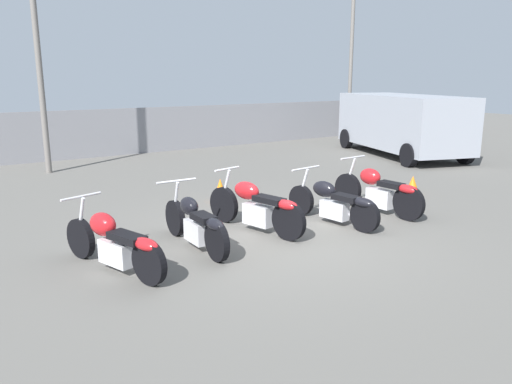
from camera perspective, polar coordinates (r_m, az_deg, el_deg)
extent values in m
plane|color=#5B5954|center=(8.26, 2.73, -5.31)|extent=(60.00, 60.00, 0.00)
cube|color=gray|center=(17.21, -18.10, 6.35)|extent=(40.00, 0.04, 1.56)
cylinder|color=slate|center=(14.79, -23.79, 15.67)|extent=(0.16, 0.16, 7.09)
cylinder|color=slate|center=(22.30, 10.89, 16.35)|extent=(0.16, 0.16, 7.93)
cylinder|color=black|center=(7.75, -19.39, -5.02)|extent=(0.27, 0.59, 0.59)
cylinder|color=black|center=(6.53, -12.12, -7.91)|extent=(0.27, 0.59, 0.59)
cube|color=silver|center=(7.07, -15.70, -6.73)|extent=(0.35, 0.59, 0.33)
ellipsoid|color=red|center=(7.17, -17.10, -3.54)|extent=(0.40, 0.54, 0.33)
cube|color=black|center=(6.78, -14.54, -5.05)|extent=(0.40, 0.63, 0.10)
ellipsoid|color=red|center=(6.49, -12.50, -5.85)|extent=(0.32, 0.48, 0.16)
cylinder|color=silver|center=(7.50, -19.36, -0.48)|extent=(0.61, 0.22, 0.04)
cylinder|color=silver|center=(7.62, -19.38, -2.79)|extent=(0.12, 0.25, 0.63)
cylinder|color=silver|center=(7.04, -14.13, -7.24)|extent=(0.26, 0.68, 0.07)
cylinder|color=black|center=(8.44, -9.21, -2.94)|extent=(0.11, 0.60, 0.60)
cylinder|color=black|center=(7.20, -4.50, -5.63)|extent=(0.11, 0.60, 0.60)
cube|color=silver|center=(7.76, -6.80, -4.53)|extent=(0.21, 0.52, 0.33)
ellipsoid|color=black|center=(7.87, -7.66, -1.59)|extent=(0.25, 0.44, 0.28)
cube|color=black|center=(7.46, -6.02, -2.92)|extent=(0.25, 0.47, 0.10)
ellipsoid|color=black|center=(7.17, -4.72, -3.71)|extent=(0.21, 0.44, 0.16)
cylinder|color=silver|center=(8.20, -9.09, 1.26)|extent=(0.68, 0.05, 0.04)
cylinder|color=silver|center=(8.31, -9.15, -0.87)|extent=(0.05, 0.25, 0.63)
cylinder|color=silver|center=(7.70, -5.51, -5.09)|extent=(0.08, 0.57, 0.07)
cylinder|color=black|center=(9.10, -3.69, -1.45)|extent=(0.24, 0.66, 0.65)
cylinder|color=black|center=(8.09, 3.76, -3.32)|extent=(0.24, 0.66, 0.65)
cube|color=silver|center=(8.53, 0.18, -2.64)|extent=(0.32, 0.58, 0.36)
ellipsoid|color=red|center=(8.61, -1.08, 0.17)|extent=(0.37, 0.58, 0.31)
cube|color=black|center=(8.28, 1.50, -0.90)|extent=(0.36, 0.61, 0.10)
ellipsoid|color=red|center=(8.05, 3.51, -1.47)|extent=(0.29, 0.47, 0.16)
cylinder|color=silver|center=(8.88, -3.31, 2.66)|extent=(0.57, 0.16, 0.04)
cylinder|color=silver|center=(8.99, -3.51, 0.58)|extent=(0.10, 0.26, 0.66)
cylinder|color=silver|center=(8.54, 1.49, -3.09)|extent=(0.22, 0.69, 0.07)
cylinder|color=black|center=(9.61, 5.19, -0.93)|extent=(0.17, 0.58, 0.57)
cylinder|color=black|center=(8.69, 12.34, -2.70)|extent=(0.17, 0.58, 0.57)
cube|color=silver|center=(9.09, 8.93, -2.04)|extent=(0.27, 0.56, 0.31)
ellipsoid|color=black|center=(9.17, 7.79, 0.34)|extent=(0.31, 0.53, 0.29)
cube|color=black|center=(8.87, 10.25, -0.66)|extent=(0.30, 0.53, 0.10)
ellipsoid|color=black|center=(8.66, 12.14, -1.18)|extent=(0.25, 0.46, 0.16)
cylinder|color=silver|center=(9.41, 5.71, 2.72)|extent=(0.73, 0.13, 0.04)
cylinder|color=silver|center=(9.51, 5.45, 0.87)|extent=(0.08, 0.25, 0.62)
cylinder|color=silver|center=(9.11, 10.12, -2.43)|extent=(0.16, 0.70, 0.07)
cylinder|color=black|center=(10.50, 10.45, 0.32)|extent=(0.14, 0.66, 0.65)
cylinder|color=black|center=(9.59, 17.05, -1.25)|extent=(0.14, 0.66, 0.65)
cube|color=silver|center=(9.99, 13.92, -0.69)|extent=(0.23, 0.55, 0.36)
ellipsoid|color=red|center=(10.06, 12.92, 1.74)|extent=(0.30, 0.48, 0.32)
cube|color=black|center=(9.77, 15.18, 0.80)|extent=(0.27, 0.51, 0.10)
ellipsoid|color=red|center=(9.56, 16.91, 0.32)|extent=(0.23, 0.45, 0.16)
cylinder|color=silver|center=(10.31, 11.02, 3.89)|extent=(0.69, 0.08, 0.04)
cylinder|color=silver|center=(10.40, 10.73, 2.09)|extent=(0.06, 0.26, 0.66)
cylinder|color=silver|center=(10.01, 15.00, -1.11)|extent=(0.11, 0.65, 0.07)
cube|color=#999EA8|center=(17.51, 16.28, 7.76)|extent=(3.62, 5.73, 1.72)
cube|color=black|center=(19.78, 12.27, 9.66)|extent=(1.75, 0.61, 0.52)
cylinder|color=black|center=(18.93, 10.30, 6.02)|extent=(0.43, 0.73, 0.70)
cylinder|color=black|center=(19.85, 15.38, 6.09)|extent=(0.43, 0.73, 0.70)
cylinder|color=black|center=(15.34, 17.08, 4.05)|extent=(0.43, 0.73, 0.70)
cylinder|color=black|center=(16.46, 22.80, 4.18)|extent=(0.43, 0.73, 0.70)
cone|color=orange|center=(12.00, 17.47, 0.87)|extent=(0.30, 0.30, 0.38)
cone|color=orange|center=(10.67, -4.11, 0.25)|extent=(0.34, 0.34, 0.48)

